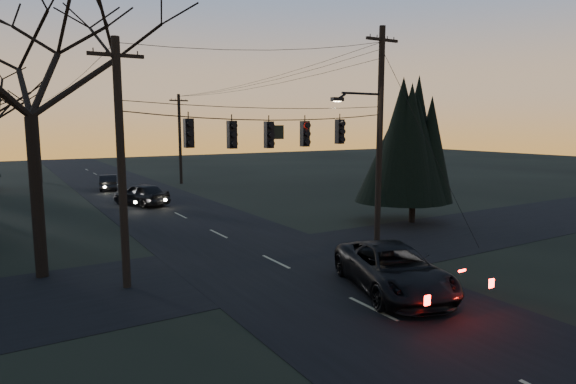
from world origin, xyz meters
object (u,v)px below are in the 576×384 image
utility_pole_far_r (181,184)px  utility_pole_far_l (41,182)px  utility_pole_left (127,287)px  sedan_oncoming_a (141,194)px  utility_pole_right (377,245)px  evergreen_right (414,146)px  bare_tree_left (26,48)px  sedan_oncoming_b (108,182)px  suv_near (393,269)px

utility_pole_far_r → utility_pole_far_l: (-11.50, 8.00, 0.00)m
utility_pole_left → sedan_oncoming_a: bearing=74.0°
utility_pole_right → evergreen_right: bearing=29.3°
utility_pole_right → bare_tree_left: (-13.93, 2.86, 8.29)m
sedan_oncoming_a → evergreen_right: bearing=107.7°
utility_pole_right → sedan_oncoming_b: size_ratio=2.51×
utility_pole_far_l → bare_tree_left: (-2.43, -33.14, 8.29)m
utility_pole_left → sedan_oncoming_b: 27.31m
evergreen_right → suv_near: 12.81m
evergreen_right → sedan_oncoming_b: evergreen_right is taller
utility_pole_far_r → bare_tree_left: 29.91m
utility_pole_far_r → utility_pole_far_l: 14.01m
utility_pole_far_r → sedan_oncoming_a: 12.65m
utility_pole_right → sedan_oncoming_b: utility_pole_right is taller
suv_near → sedan_oncoming_a: 22.51m
utility_pole_far_l → bare_tree_left: bearing=-94.2°
utility_pole_right → sedan_oncoming_b: 27.80m
bare_tree_left → utility_pole_right: bearing=-11.6°
suv_near → utility_pole_left: bearing=164.5°
utility_pole_right → utility_pole_far_l: 37.79m
utility_pole_far_l → evergreen_right: bearing=-63.0°
evergreen_right → sedan_oncoming_b: (-12.25, 23.92, -3.80)m
utility_pole_far_r → utility_pole_far_l: bearing=145.2°
utility_pole_left → utility_pole_right: bearing=0.0°
utility_pole_far_r → sedan_oncoming_a: size_ratio=1.86×
bare_tree_left → sedan_oncoming_a: size_ratio=2.59×
bare_tree_left → utility_pole_far_l: bearing=85.8°
utility_pole_far_l → utility_pole_right: bearing=-72.3°
utility_pole_right → bare_tree_left: size_ratio=0.84×
utility_pole_far_r → sedan_oncoming_a: utility_pole_far_r is taller
bare_tree_left → suv_near: bare_tree_left is taller
utility_pole_right → sedan_oncoming_b: bearing=104.4°
bare_tree_left → suv_near: 14.90m
bare_tree_left → evergreen_right: (19.27, 0.13, -3.84)m
utility_pole_left → evergreen_right: size_ratio=1.10×
utility_pole_right → utility_pole_left: utility_pole_right is taller
utility_pole_left → bare_tree_left: (-2.43, 2.86, 8.29)m
utility_pole_far_l → suv_near: bearing=-79.5°
sedan_oncoming_b → suv_near: bearing=106.7°
utility_pole_left → sedan_oncoming_a: size_ratio=1.86×
utility_pole_left → utility_pole_far_r: (11.50, 28.00, 0.00)m
utility_pole_far_l → utility_pole_left: bearing=-90.0°
bare_tree_left → evergreen_right: bare_tree_left is taller
utility_pole_right → utility_pole_far_r: utility_pole_right is taller
utility_pole_far_l → utility_pole_far_r: bearing=-34.8°
utility_pole_right → sedan_oncoming_a: utility_pole_right is taller
bare_tree_left → evergreen_right: bearing=0.4°
sedan_oncoming_b → sedan_oncoming_a: bearing=103.4°
utility_pole_left → sedan_oncoming_a: utility_pole_left is taller
utility_pole_far_r → evergreen_right: size_ratio=1.10×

